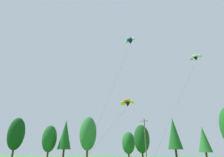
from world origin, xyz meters
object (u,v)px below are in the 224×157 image
Objects in this scene: utility_pole at (145,139)px; parafoil_kite_far_orange at (127,103)px; parafoil_kite_high_blue_white at (130,41)px; parafoil_kite_mid_white at (196,57)px.

parafoil_kite_far_orange is (-2.90, -18.50, 5.64)m from utility_pole.
parafoil_kite_high_blue_white is at bearing -26.82° from parafoil_kite_far_orange.
parafoil_kite_high_blue_white reaches higher than utility_pole.
parafoil_kite_high_blue_white is at bearing -149.48° from parafoil_kite_mid_white.
parafoil_kite_mid_white reaches higher than parafoil_kite_far_orange.
parafoil_kite_far_orange is at bearing -98.89° from utility_pole.
parafoil_kite_far_orange is at bearing -152.58° from parafoil_kite_mid_white.
parafoil_kite_high_blue_white is 1.82× the size of parafoil_kite_far_orange.
parafoil_kite_high_blue_white is (-1.82, -19.05, 19.40)m from utility_pole.
parafoil_kite_far_orange is at bearing 153.18° from parafoil_kite_high_blue_white.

